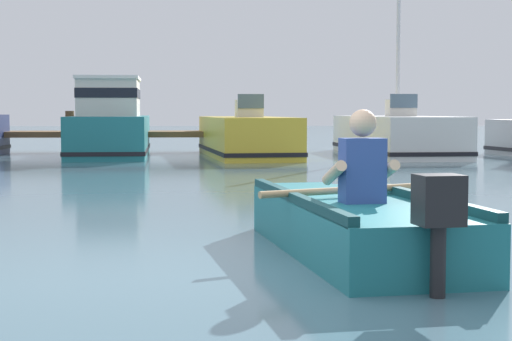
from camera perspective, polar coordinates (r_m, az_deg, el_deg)
name	(u,v)px	position (r m, az deg, el deg)	size (l,w,h in m)	color
ground_plane	(176,270)	(6.25, -5.47, -6.79)	(120.00, 120.00, 0.00)	slate
rowboat_with_person	(353,222)	(7.00, 6.67, -3.54)	(1.82, 3.72, 1.19)	#1E727A
moored_boat_teal	(111,126)	(22.19, -9.89, 2.98)	(2.25, 5.83, 2.05)	#1E727A
moored_boat_yellow	(247,138)	(21.62, -0.64, 2.26)	(2.59, 5.87, 1.60)	gold
moored_boat_white	(396,136)	(22.66, 9.50, 2.32)	(2.49, 6.58, 4.70)	white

